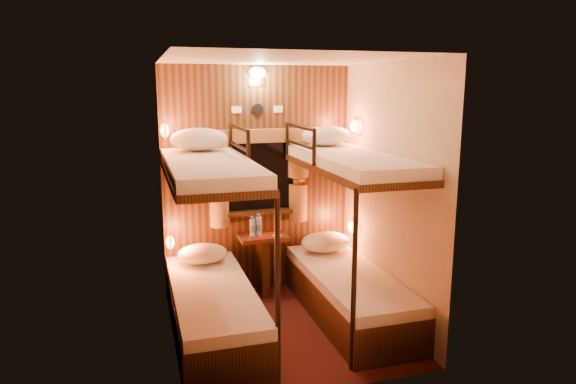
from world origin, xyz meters
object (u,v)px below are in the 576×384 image
object	(u,v)px
bunk_left	(212,275)
bottle_left	(253,228)
bottle_right	(259,226)
bunk_right	(349,261)
table	(263,256)

from	to	relation	value
bunk_left	bottle_left	xyz separation A→B (m)	(0.54, 0.77, 0.18)
bottle_left	bottle_right	bearing A→B (deg)	4.31
bunk_right	table	distance (m)	1.02
bottle_left	bottle_right	distance (m)	0.07
bunk_left	table	xyz separation A→B (m)	(0.65, 0.78, -0.14)
bunk_left	bottle_left	size ratio (longest dim) A/B	8.86
table	bunk_left	bearing A→B (deg)	-129.67
bunk_right	table	size ratio (longest dim) A/B	2.90
bunk_right	bottle_right	size ratio (longest dim) A/B	8.02
bunk_right	table	xyz separation A→B (m)	(-0.65, 0.78, -0.14)
bottle_right	bottle_left	bearing A→B (deg)	-175.69
bunk_right	bunk_left	bearing A→B (deg)	180.00
bunk_right	bottle_right	world-z (taller)	bunk_right
bunk_left	bunk_right	xyz separation A→B (m)	(1.30, 0.00, 0.00)
bottle_left	bottle_right	xyz separation A→B (m)	(0.07, 0.00, 0.01)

